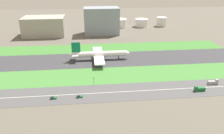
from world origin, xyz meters
name	(u,v)px	position (x,y,z in m)	size (l,w,h in m)	color
ground_plane	(114,59)	(0.00, 0.00, 0.00)	(800.00, 800.00, 0.00)	#5B564C
runway	(114,59)	(0.00, 0.00, 0.05)	(280.00, 46.00, 0.10)	#38383D
grass_median_north	(110,48)	(0.00, 41.00, 0.05)	(280.00, 36.00, 0.10)	#3D7A33
grass_median_south	(119,75)	(0.00, -41.00, 0.05)	(280.00, 36.00, 0.10)	#427F38
highway	(124,92)	(0.00, -73.00, 0.05)	(280.00, 28.00, 0.10)	#4C4C4F
highway_centerline	(124,92)	(0.00, -73.00, 0.11)	(266.00, 0.50, 0.01)	silver
airliner	(99,54)	(-15.84, 0.00, 6.23)	(65.00, 56.00, 19.70)	white
truck_1	(199,89)	(57.95, -78.00, 1.67)	(8.40, 2.50, 4.00)	#19662D
car_3	(53,98)	(-53.21, -78.00, 0.92)	(4.40, 1.80, 2.00)	#19662D
car_1	(79,96)	(-34.38, -78.00, 0.92)	(4.40, 1.80, 2.00)	#19662D
truck_0	(213,82)	(74.79, -68.00, 1.67)	(8.40, 2.50, 4.00)	#99999E
traffic_light	(94,81)	(-23.07, -60.01, 4.29)	(0.36, 0.50, 7.20)	#4C4C51
terminal_building	(44,26)	(-90.00, 114.00, 13.72)	(59.43, 39.42, 27.44)	#9E998E
hangar_building	(101,21)	(-5.14, 114.00, 19.78)	(51.90, 30.17, 39.56)	gray
fuel_tank_west	(119,23)	(28.86, 159.00, 7.05)	(24.65, 24.65, 14.11)	silver
fuel_tank_centre	(141,23)	(67.41, 159.00, 6.72)	(22.26, 22.26, 13.44)	silver
fuel_tank_east	(161,22)	(103.65, 159.00, 7.81)	(17.50, 17.50, 15.62)	silver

